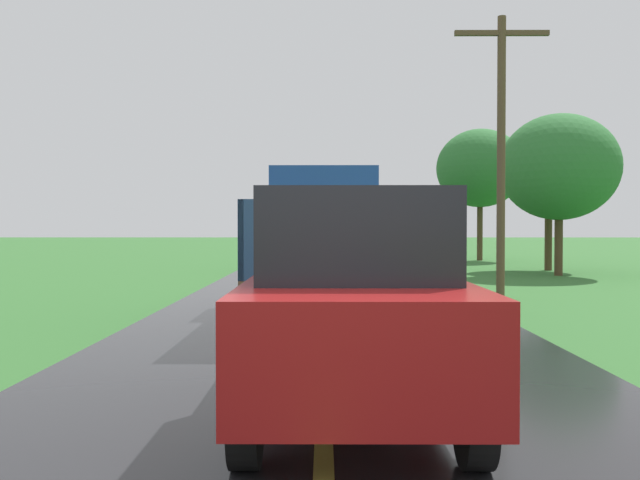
# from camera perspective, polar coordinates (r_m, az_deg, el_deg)

# --- Properties ---
(banana_truck_near) EXTENTS (2.38, 5.82, 2.80)m
(banana_truck_near) POSITION_cam_1_polar(r_m,az_deg,el_deg) (12.85, 0.35, 0.04)
(banana_truck_near) COLOR #2D2D30
(banana_truck_near) RESTS_ON road_surface
(banana_truck_far) EXTENTS (2.38, 5.81, 2.80)m
(banana_truck_far) POSITION_cam_1_polar(r_m,az_deg,el_deg) (26.24, 0.35, 0.61)
(banana_truck_far) COLOR #2D2D30
(banana_truck_far) RESTS_ON road_surface
(utility_pole_roadside) EXTENTS (2.25, 0.20, 6.72)m
(utility_pole_roadside) POSITION_cam_1_polar(r_m,az_deg,el_deg) (17.05, 14.89, 7.73)
(utility_pole_roadside) COLOR brown
(utility_pole_roadside) RESTS_ON ground
(roadside_tree_near_left) EXTENTS (3.53, 3.53, 5.53)m
(roadside_tree_near_left) POSITION_cam_1_polar(r_m,az_deg,el_deg) (27.98, 18.55, 5.63)
(roadside_tree_near_left) COLOR #4C3823
(roadside_tree_near_left) RESTS_ON ground
(roadside_tree_mid_right) EXTENTS (4.33, 4.33, 6.56)m
(roadside_tree_mid_right) POSITION_cam_1_polar(r_m,az_deg,el_deg) (35.18, 13.22, 5.84)
(roadside_tree_mid_right) COLOR #4C3823
(roadside_tree_mid_right) RESTS_ON ground
(roadside_tree_far_left) EXTENTS (4.08, 4.08, 5.60)m
(roadside_tree_far_left) POSITION_cam_1_polar(r_m,az_deg,el_deg) (25.16, 19.33, 5.75)
(roadside_tree_far_left) COLOR #4C3823
(roadside_tree_far_left) RESTS_ON ground
(following_car) EXTENTS (1.74, 4.10, 1.92)m
(following_car) POSITION_cam_1_polar(r_m,az_deg,el_deg) (5.84, 2.78, -5.21)
(following_car) COLOR maroon
(following_car) RESTS_ON road_surface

